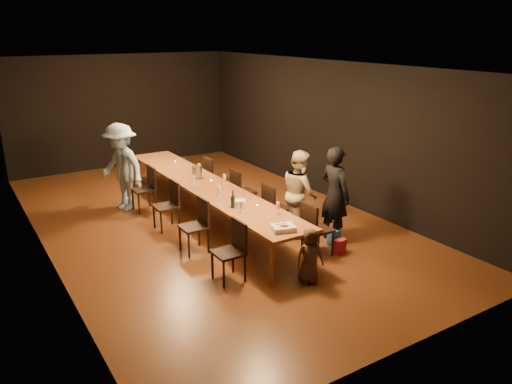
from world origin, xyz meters
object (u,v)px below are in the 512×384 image
chair_right_2 (244,191)px  chair_left_2 (166,206)px  man_blue (122,167)px  chair_right_1 (277,208)px  woman_tan (300,193)px  chair_right_0 (318,229)px  chair_right_3 (216,177)px  woman_birthday (335,195)px  birthday_cake (283,228)px  champagne_bottle (233,199)px  table (206,187)px  child (310,256)px  chair_left_0 (228,252)px  chair_left_3 (143,189)px  plate_stack (239,203)px  chair_left_1 (193,226)px  ice_bucket (197,172)px

chair_right_2 → chair_left_2: (-1.70, 0.00, 0.00)m
chair_left_2 → man_blue: size_ratio=0.51×
chair_right_1 → woman_tan: (0.30, -0.30, 0.32)m
chair_right_0 → chair_right_3: bearing=180.0°
woman_birthday → birthday_cake: 1.67m
man_blue → champagne_bottle: bearing=-3.5°
chair_right_0 → champagne_bottle: (-1.07, 0.95, 0.44)m
table → child: bearing=-87.5°
woman_tan → man_blue: man_blue is taller
chair_right_0 → chair_right_1: size_ratio=1.00×
chair_left_0 → chair_left_3: (0.00, 3.60, 0.00)m
table → champagne_bottle: champagne_bottle is taller
child → champagne_bottle: size_ratio=2.77×
plate_stack → champagne_bottle: size_ratio=0.70×
woman_birthday → chair_right_1: bearing=30.9°
woman_birthday → champagne_bottle: size_ratio=5.54×
man_blue → chair_left_1: bearing=-14.6°
chair_right_2 → man_blue: 2.56m
woman_tan → plate_stack: bearing=106.4°
chair_left_2 → man_blue: bearing=11.8°
chair_right_1 → table: bearing=-144.7°
man_blue → ice_bucket: (1.22, -1.01, -0.04)m
chair_left_3 → chair_left_1: bearing=-180.0°
table → chair_right_3: chair_right_3 is taller
chair_right_1 → child: size_ratio=1.08×
child → chair_left_2: bearing=120.7°
chair_right_2 → woman_birthday: woman_birthday is taller
chair_left_2 → champagne_bottle: champagne_bottle is taller
chair_right_0 → chair_left_1: 2.08m
ice_bucket → chair_right_3: bearing=40.8°
chair_left_2 → man_blue: 1.61m
chair_right_1 → child: 2.03m
chair_right_3 → chair_left_3: bearing=-90.0°
chair_right_0 → child: chair_right_0 is taller
chair_left_3 → man_blue: size_ratio=0.51×
woman_tan → man_blue: bearing=55.3°
chair_right_0 → birthday_cake: size_ratio=2.30×
table → plate_stack: (-0.11, -1.47, 0.11)m
woman_tan → child: (-1.01, -1.60, -0.36)m
chair_right_1 → chair_right_0: bearing=-0.0°
chair_right_1 → birthday_cake: (-0.92, -1.51, 0.32)m
champagne_bottle → plate_stack: bearing=-10.8°
chair_left_3 → man_blue: bearing=44.9°
chair_left_1 → chair_left_3: 2.40m
chair_right_1 → woman_birthday: 1.15m
chair_right_2 → chair_left_0: size_ratio=1.00×
chair_right_0 → woman_birthday: bearing=117.3°
ice_bucket → chair_left_1: bearing=-117.8°
birthday_cake → champagne_bottle: 1.28m
chair_left_2 → ice_bucket: size_ratio=3.98×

